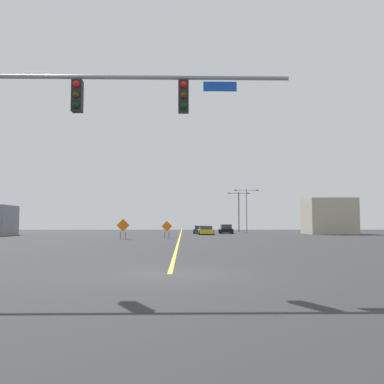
# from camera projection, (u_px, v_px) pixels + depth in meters

# --- Properties ---
(ground) EXTENTS (176.35, 176.35, 0.00)m
(ground) POSITION_uv_depth(u_px,v_px,m) (170.00, 274.00, 13.72)
(ground) COLOR #2D2D30
(road_centre_stripe) EXTENTS (0.16, 97.97, 0.01)m
(road_centre_stripe) POSITION_uv_depth(u_px,v_px,m) (181.00, 234.00, 62.57)
(road_centre_stripe) COLOR yellow
(road_centre_stripe) RESTS_ON ground
(traffic_signal_assembly) EXTENTS (14.01, 0.44, 7.02)m
(traffic_signal_assembly) POSITION_uv_depth(u_px,v_px,m) (18.00, 109.00, 13.98)
(traffic_signal_assembly) COLOR gray
(traffic_signal_assembly) RESTS_ON ground
(street_lamp_far_left) EXTENTS (3.93, 0.24, 7.10)m
(street_lamp_far_left) POSITION_uv_depth(u_px,v_px,m) (239.00, 208.00, 77.05)
(street_lamp_far_left) COLOR black
(street_lamp_far_left) RESTS_ON ground
(street_lamp_far_right) EXTENTS (3.99, 0.24, 7.08)m
(street_lamp_far_right) POSITION_uv_depth(u_px,v_px,m) (247.00, 206.00, 69.62)
(street_lamp_far_right) COLOR gray
(street_lamp_far_right) RESTS_ON ground
(construction_sign_left_shoulder) EXTENTS (1.11, 0.14, 1.83)m
(construction_sign_left_shoulder) POSITION_uv_depth(u_px,v_px,m) (167.00, 227.00, 44.74)
(construction_sign_left_shoulder) COLOR orange
(construction_sign_left_shoulder) RESTS_ON ground
(construction_sign_right_lane) EXTENTS (1.31, 0.20, 2.04)m
(construction_sign_right_lane) POSITION_uv_depth(u_px,v_px,m) (123.00, 226.00, 43.33)
(construction_sign_right_lane) COLOR orange
(construction_sign_right_lane) RESTS_ON ground
(car_black_approaching) EXTENTS (1.99, 3.86, 1.39)m
(car_black_approaching) POSITION_uv_depth(u_px,v_px,m) (226.00, 229.00, 64.85)
(car_black_approaching) COLOR black
(car_black_approaching) RESTS_ON ground
(car_blue_passing) EXTENTS (2.35, 4.36, 1.21)m
(car_blue_passing) POSITION_uv_depth(u_px,v_px,m) (201.00, 230.00, 64.99)
(car_blue_passing) COLOR #1E389E
(car_blue_passing) RESTS_ON ground
(car_yellow_near) EXTENTS (2.21, 4.56, 1.22)m
(car_yellow_near) POSITION_uv_depth(u_px,v_px,m) (205.00, 230.00, 59.55)
(car_yellow_near) COLOR gold
(car_yellow_near) RESTS_ON ground
(roadside_building_east) EXTENTS (6.73, 6.15, 5.19)m
(roadside_building_east) POSITION_uv_depth(u_px,v_px,m) (329.00, 216.00, 63.16)
(roadside_building_east) COLOR #B2A893
(roadside_building_east) RESTS_ON ground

